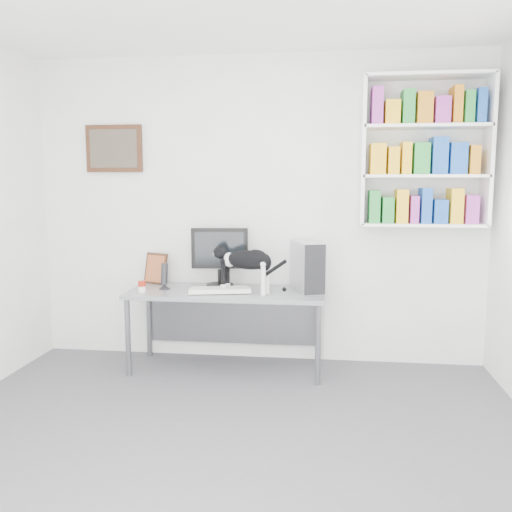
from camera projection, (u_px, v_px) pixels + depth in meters
name	position (u px, v px, depth m)	size (l,w,h in m)	color
room	(211.00, 230.00, 2.86)	(4.01, 4.01, 2.70)	#525357
bookshelf	(425.00, 151.00, 4.43)	(1.03, 0.28, 1.24)	white
wall_art	(114.00, 149.00, 4.88)	(0.52, 0.04, 0.42)	#4B2918
desk	(227.00, 330.00, 4.64)	(1.65, 0.64, 0.69)	slate
monitor	(220.00, 257.00, 4.74)	(0.49, 0.24, 0.53)	black
keyboard	(220.00, 290.00, 4.51)	(0.51, 0.20, 0.04)	silver
pc_tower	(307.00, 266.00, 4.57)	(0.19, 0.42, 0.42)	#B1B1B6
speaker	(164.00, 276.00, 4.63)	(0.10, 0.10, 0.23)	black
leaning_print	(156.00, 268.00, 4.89)	(0.23, 0.09, 0.29)	#4B2918
soup_can	(142.00, 286.00, 4.52)	(0.06, 0.06, 0.09)	#9E1F0D
cat	(246.00, 271.00, 4.47)	(0.61, 0.16, 0.37)	black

